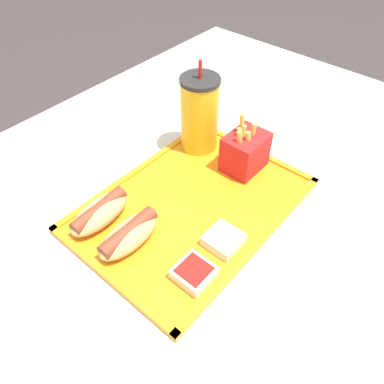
{
  "coord_description": "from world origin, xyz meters",
  "views": [
    {
      "loc": [
        -0.38,
        -0.28,
        1.28
      ],
      "look_at": [
        -0.03,
        0.02,
        0.81
      ],
      "focal_mm": 35.0,
      "sensor_mm": 36.0,
      "label": 1
    }
  ],
  "objects_px": {
    "sauce_cup_ketchup": "(194,273)",
    "sauce_cup_mayo": "(224,240)",
    "fries_carton": "(245,151)",
    "hot_dog_far": "(100,212)",
    "soda_cup": "(199,114)",
    "hot_dog_near": "(129,234)"
  },
  "relations": [
    {
      "from": "fries_carton",
      "to": "sauce_cup_mayo",
      "type": "relative_size",
      "value": 2.09
    },
    {
      "from": "hot_dog_far",
      "to": "fries_carton",
      "type": "bearing_deg",
      "value": -20.93
    },
    {
      "from": "sauce_cup_mayo",
      "to": "soda_cup",
      "type": "bearing_deg",
      "value": 48.68
    },
    {
      "from": "soda_cup",
      "to": "sauce_cup_mayo",
      "type": "bearing_deg",
      "value": -131.32
    },
    {
      "from": "soda_cup",
      "to": "sauce_cup_ketchup",
      "type": "xyz_separation_m",
      "value": [
        -0.25,
        -0.2,
        -0.07
      ]
    },
    {
      "from": "fries_carton",
      "to": "sauce_cup_mayo",
      "type": "xyz_separation_m",
      "value": [
        -0.18,
        -0.09,
        -0.03
      ]
    },
    {
      "from": "soda_cup",
      "to": "sauce_cup_mayo",
      "type": "distance_m",
      "value": 0.27
    },
    {
      "from": "hot_dog_near",
      "to": "sauce_cup_ketchup",
      "type": "height_order",
      "value": "hot_dog_near"
    },
    {
      "from": "hot_dog_near",
      "to": "fries_carton",
      "type": "height_order",
      "value": "fries_carton"
    },
    {
      "from": "soda_cup",
      "to": "hot_dog_far",
      "type": "distance_m",
      "value": 0.28
    },
    {
      "from": "hot_dog_near",
      "to": "sauce_cup_ketchup",
      "type": "xyz_separation_m",
      "value": [
        0.02,
        -0.12,
        -0.01
      ]
    },
    {
      "from": "sauce_cup_mayo",
      "to": "sauce_cup_ketchup",
      "type": "bearing_deg",
      "value": -177.08
    },
    {
      "from": "hot_dog_far",
      "to": "sauce_cup_ketchup",
      "type": "relative_size",
      "value": 2.21
    },
    {
      "from": "soda_cup",
      "to": "hot_dog_far",
      "type": "bearing_deg",
      "value": -178.8
    },
    {
      "from": "hot_dog_far",
      "to": "sauce_cup_mayo",
      "type": "distance_m",
      "value": 0.22
    },
    {
      "from": "hot_dog_far",
      "to": "sauce_cup_mayo",
      "type": "xyz_separation_m",
      "value": [
        0.1,
        -0.19,
        -0.01
      ]
    },
    {
      "from": "soda_cup",
      "to": "hot_dog_far",
      "type": "height_order",
      "value": "soda_cup"
    },
    {
      "from": "sauce_cup_ketchup",
      "to": "fries_carton",
      "type": "bearing_deg",
      "value": 19.21
    },
    {
      "from": "sauce_cup_mayo",
      "to": "fries_carton",
      "type": "bearing_deg",
      "value": 25.7
    },
    {
      "from": "soda_cup",
      "to": "hot_dog_near",
      "type": "distance_m",
      "value": 0.29
    },
    {
      "from": "hot_dog_near",
      "to": "sauce_cup_ketchup",
      "type": "distance_m",
      "value": 0.12
    },
    {
      "from": "sauce_cup_ketchup",
      "to": "sauce_cup_mayo",
      "type": "bearing_deg",
      "value": 2.92
    }
  ]
}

